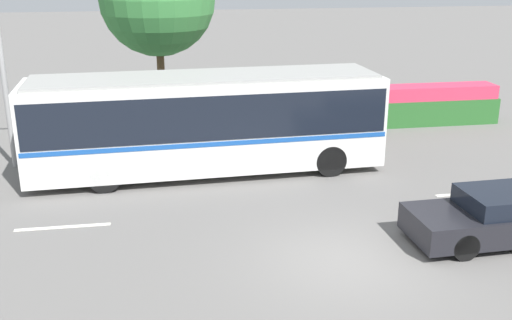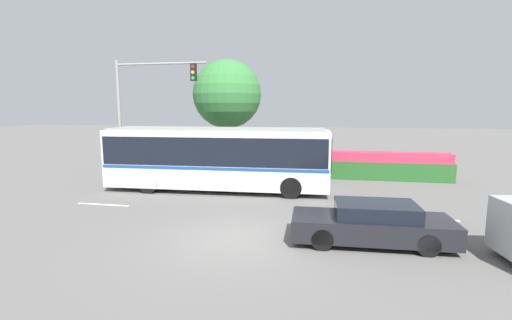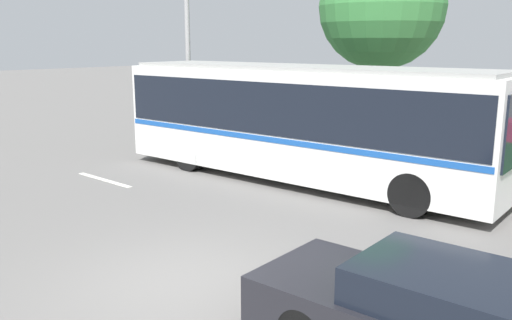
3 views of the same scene
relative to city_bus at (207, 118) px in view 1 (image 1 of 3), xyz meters
name	(u,v)px [view 1 (image 1 of 3)]	position (x,y,z in m)	size (l,w,h in m)	color
ground_plane	(346,260)	(2.56, -6.55, -1.80)	(140.00, 140.00, 0.00)	slate
city_bus	(207,118)	(0.00, 0.00, 0.00)	(11.18, 3.03, 3.16)	silver
sedan_foreground	(506,216)	(6.73, -6.14, -1.18)	(4.85, 1.92, 1.28)	black
traffic_light_pole	(42,27)	(-4.93, 1.56, 2.72)	(5.36, 0.24, 6.80)	gray
flowering_hedge	(377,107)	(7.35, 4.48, -1.01)	(10.20, 1.18, 1.60)	#286028
lane_stripe_near	(63,227)	(-4.09, -3.63, -1.79)	(2.40, 0.16, 0.01)	silver
lane_stripe_mid	(474,193)	(7.55, -3.21, -1.79)	(2.40, 0.16, 0.01)	silver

